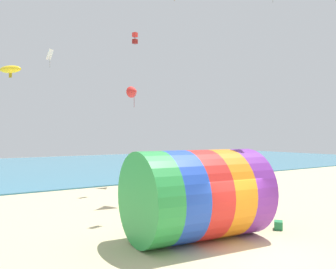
{
  "coord_description": "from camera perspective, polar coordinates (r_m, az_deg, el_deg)",
  "views": [
    {
      "loc": [
        -9.98,
        -9.02,
        4.2
      ],
      "look_at": [
        -0.49,
        4.47,
        4.17
      ],
      "focal_mm": 40.0,
      "sensor_mm": 36.0,
      "label": 1
    }
  ],
  "objects": [
    {
      "name": "kite_handler",
      "position": [
        17.53,
        13.62,
        -10.78
      ],
      "size": [
        0.39,
        0.42,
        1.73
      ],
      "color": "#383D56",
      "rests_on": "ground"
    },
    {
      "name": "bystander_mid_beach",
      "position": [
        21.47,
        -5.88,
        -8.79
      ],
      "size": [
        0.35,
        0.42,
        1.72
      ],
      "color": "#383D56",
      "rests_on": "ground"
    },
    {
      "name": "cooler_box",
      "position": [
        17.6,
        16.47,
        -13.11
      ],
      "size": [
        0.63,
        0.61,
        0.36
      ],
      "primitive_type": "cube",
      "rotation": [
        0.0,
        0.0,
        0.69
      ],
      "color": "#268C4C",
      "rests_on": "ground"
    },
    {
      "name": "kite_red_box",
      "position": [
        29.18,
        -5.06,
        14.41
      ],
      "size": [
        0.39,
        0.39,
        0.89
      ],
      "color": "red"
    },
    {
      "name": "giant_inflatable_tube",
      "position": [
        15.1,
        4.51,
        -9.13
      ],
      "size": [
        5.67,
        4.09,
        3.56
      ],
      "color": "green",
      "rests_on": "ground"
    },
    {
      "name": "sea",
      "position": [
        48.42,
        -23.18,
        -4.83
      ],
      "size": [
        120.0,
        40.0,
        0.1
      ],
      "primitive_type": "cube",
      "color": "teal",
      "rests_on": "ground"
    },
    {
      "name": "kite_yellow_parafoil",
      "position": [
        25.7,
        -22.89,
        9.14
      ],
      "size": [
        1.48,
        1.59,
        0.83
      ],
      "color": "yellow"
    },
    {
      "name": "kite_red_delta",
      "position": [
        31.37,
        -5.19,
        6.55
      ],
      "size": [
        0.99,
        0.99,
        1.8
      ],
      "color": "red"
    },
    {
      "name": "ground_plane",
      "position": [
        14.09,
        12.77,
        -17.24
      ],
      "size": [
        120.0,
        120.0,
        0.0
      ],
      "primitive_type": "plane",
      "color": "#CCBA8C"
    },
    {
      "name": "kite_white_diamond",
      "position": [
        28.43,
        -17.57,
        11.47
      ],
      "size": [
        0.61,
        0.58,
        1.29
      ],
      "color": "white"
    }
  ]
}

